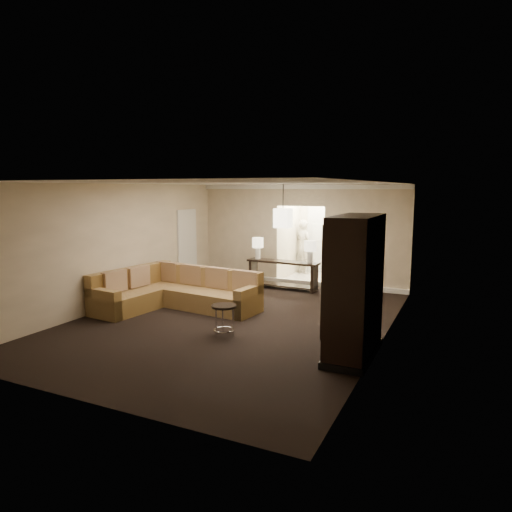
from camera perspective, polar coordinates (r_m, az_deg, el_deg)
The scene contains 19 objects.
ground at distance 9.50m, azimuth -2.85°, elevation -8.04°, with size 8.00×8.00×0.00m, color black.
wall_back at distance 12.84m, azimuth 5.53°, elevation 2.65°, with size 6.00×0.04×2.80m, color beige.
wall_front at distance 6.03m, azimuth -21.17°, elevation -4.57°, with size 6.00×0.04×2.80m, color beige.
wall_left at distance 10.93m, azimuth -16.94°, elevation 1.29°, with size 0.04×8.00×2.80m, color beige.
wall_right at distance 8.24m, azimuth 15.83°, elevation -0.93°, with size 0.04×8.00×2.80m, color beige.
ceiling at distance 9.11m, azimuth -2.98°, elevation 9.10°, with size 6.00×8.00×0.02m, color white.
crown_molding at distance 12.73m, azimuth 5.54°, elevation 8.59°, with size 6.00×0.10×0.12m, color white.
baseboard at distance 13.00m, azimuth 5.37°, elevation -3.26°, with size 6.00×0.10×0.12m, color white.
side_door at distance 13.14m, azimuth -8.59°, elevation 1.19°, with size 0.05×0.90×2.10m, color white.
foyer at distance 14.11m, azimuth 7.37°, elevation 2.74°, with size 1.44×2.02×2.80m.
sectional_sofa at distance 10.52m, azimuth -10.09°, elevation -4.49°, with size 3.26×2.51×0.91m.
coffee_table at distance 10.79m, azimuth -5.32°, elevation -4.97°, with size 1.17×1.17×0.40m.
console_table at distance 12.30m, azimuth 3.39°, elevation -2.03°, with size 2.00×0.53×0.77m.
armoire at distance 7.45m, azimuth 12.17°, elevation -4.18°, with size 0.68×1.59×2.28m.
drink_table at distance 8.47m, azimuth -4.04°, elevation -7.20°, with size 0.46×0.46×0.58m.
table_lamp_left at distance 12.52m, azimuth 0.22°, elevation 1.41°, with size 0.31×0.31×0.59m.
table_lamp_right at distance 11.90m, azimuth 6.78°, elevation 0.98°, with size 0.31×0.31×0.59m.
pendant_light at distance 11.58m, azimuth 3.39°, elevation 4.78°, with size 0.38×0.38×1.09m.
person at distance 14.54m, azimuth 5.96°, elevation 1.55°, with size 0.69×0.46×1.90m, color beige.
Camera 1 is at (4.30, -8.03, 2.71)m, focal length 32.00 mm.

